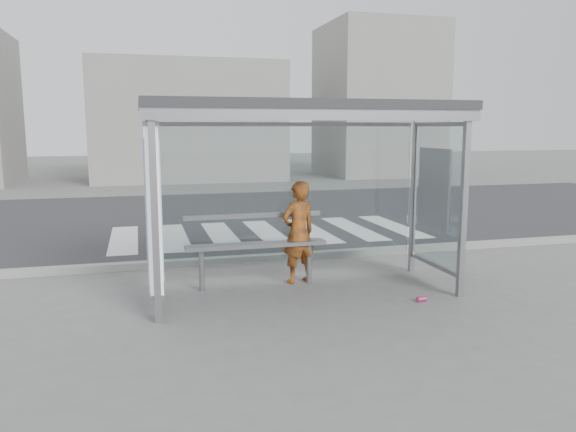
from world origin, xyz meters
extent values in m
plane|color=#5E5E5C|center=(0.00, 0.00, 0.00)|extent=(80.00, 80.00, 0.00)
cube|color=#2A2B2D|center=(0.00, 7.00, 0.00)|extent=(30.00, 10.00, 0.01)
cube|color=gray|center=(0.00, 1.95, 0.06)|extent=(30.00, 0.18, 0.12)
cube|color=silver|center=(-2.50, 4.50, 0.00)|extent=(0.55, 3.00, 0.00)
cube|color=silver|center=(-1.50, 4.50, 0.00)|extent=(0.55, 3.00, 0.00)
cube|color=silver|center=(-0.50, 4.50, 0.00)|extent=(0.55, 3.00, 0.00)
cube|color=silver|center=(0.50, 4.50, 0.00)|extent=(0.55, 3.00, 0.00)
cube|color=silver|center=(1.50, 4.50, 0.00)|extent=(0.55, 3.00, 0.00)
cube|color=silver|center=(2.50, 4.50, 0.00)|extent=(0.55, 3.00, 0.00)
cube|color=silver|center=(3.50, 4.50, 0.00)|extent=(0.55, 3.00, 0.00)
cube|color=gray|center=(-2.00, -0.70, 1.25)|extent=(0.08, 0.08, 2.50)
cube|color=gray|center=(2.00, -0.70, 1.25)|extent=(0.08, 0.08, 2.50)
cube|color=gray|center=(-2.00, 0.70, 1.25)|extent=(0.08, 0.08, 2.50)
cube|color=gray|center=(2.00, 0.70, 1.25)|extent=(0.08, 0.08, 2.50)
cube|color=#2D2D30|center=(0.00, 0.00, 2.56)|extent=(4.25, 1.65, 0.12)
cube|color=gray|center=(0.00, -0.76, 2.45)|extent=(4.25, 0.06, 0.18)
cube|color=white|center=(0.00, 0.70, 1.30)|extent=(3.80, 0.02, 2.00)
cube|color=white|center=(-2.00, 0.00, 1.30)|extent=(0.15, 1.25, 2.00)
cube|color=blue|center=(-1.92, 0.00, 1.30)|extent=(0.01, 1.10, 1.70)
cylinder|color=#FD6016|center=(-1.91, 0.25, 1.55)|extent=(0.02, 0.32, 0.32)
cube|color=white|center=(2.00, 0.00, 1.30)|extent=(0.03, 1.25, 2.00)
cube|color=beige|center=(1.97, 0.05, 1.40)|extent=(0.03, 0.86, 1.16)
cube|color=gray|center=(0.00, 18.00, 2.50)|extent=(8.00, 5.00, 5.00)
cube|color=gray|center=(9.00, 18.00, 3.50)|extent=(5.00, 5.00, 7.00)
imported|color=red|center=(0.07, 0.55, 0.75)|extent=(0.63, 0.51, 1.51)
cube|color=slate|center=(-0.57, 0.47, 0.62)|extent=(2.02, 0.25, 0.06)
cylinder|color=slate|center=(-1.36, 0.47, 0.30)|extent=(0.08, 0.08, 0.59)
cylinder|color=slate|center=(0.22, 0.47, 0.30)|extent=(0.08, 0.08, 0.59)
cube|color=slate|center=(-0.57, 0.66, 1.01)|extent=(2.02, 0.04, 0.07)
cylinder|color=#E94485|center=(1.38, -0.78, 0.04)|extent=(0.14, 0.09, 0.07)
camera|label=1|loc=(-2.16, -7.22, 2.29)|focal=35.00mm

